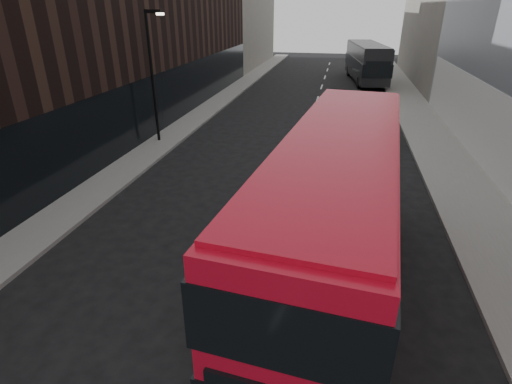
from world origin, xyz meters
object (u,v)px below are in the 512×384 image
Objects in this scene: grey_bus at (366,62)px; car_c at (340,102)px; street_lamp at (153,69)px; red_bus at (336,210)px; car_a at (319,149)px; car_b at (376,135)px.

grey_bus reaches higher than car_c.
street_lamp is 0.58× the size of grey_bus.
red_bus is 35.72m from grey_bus.
street_lamp is 10.06m from car_a.
red_bus reaches higher than car_b.
grey_bus is 3.37× the size of car_a.
car_a is (-0.97, 10.47, -1.93)m from red_bus.
car_a is at bearing 101.37° from red_bus.
car_b reaches higher than car_a.
red_bus is at bearing -89.17° from car_c.
street_lamp is at bearing -166.38° from car_b.
street_lamp reaches higher than car_a.
car_c is (-0.17, 22.01, -1.90)m from red_bus.
street_lamp is 0.61× the size of red_bus.
grey_bus is at bearing 92.60° from red_bus.
car_b is at bearing 40.75° from car_a.
car_c is at bearing 81.39° from car_a.
grey_bus is (12.47, 24.04, -2.13)m from street_lamp.
car_c reaches higher than car_a.
car_b is 0.93× the size of car_c.
car_c is (0.80, 11.54, 0.03)m from car_a.
car_a is (-3.14, -25.19, -1.44)m from grey_bus.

